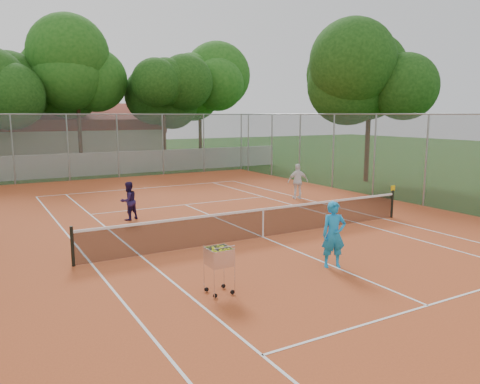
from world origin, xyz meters
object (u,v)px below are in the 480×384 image
player_far_left (128,201)px  ball_hopper (219,269)px  tennis_net (263,223)px  player_near (334,235)px  player_far_right (298,181)px  clubhouse (54,136)px

player_far_left → ball_hopper: 8.31m
tennis_net → player_near: player_near is taller
player_near → player_far_right: 10.08m
player_far_right → tennis_net: bearing=64.0°
clubhouse → tennis_net: bearing=-86.1°
tennis_net → player_far_right: bearing=44.4°
tennis_net → player_far_right: player_far_right is taller
tennis_net → clubhouse: size_ratio=0.72×
player_near → player_far_left: 8.67m
player_far_left → ball_hopper: player_far_left is taller
tennis_net → player_near: 3.47m
clubhouse → player_near: bearing=-86.5°
player_far_right → ball_hopper: (-8.72, -8.75, -0.26)m
player_far_left → player_far_right: (8.28, 0.45, 0.10)m
player_far_left → player_far_right: player_far_right is taller
clubhouse → player_near: size_ratio=9.41×
clubhouse → player_near: clubhouse is taller
player_far_left → player_far_right: bearing=160.4°
player_far_right → player_near: bearing=78.0°
tennis_net → player_far_right: (5.25, 5.14, 0.34)m
tennis_net → ball_hopper: bearing=-133.8°
tennis_net → ball_hopper: size_ratio=10.33×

